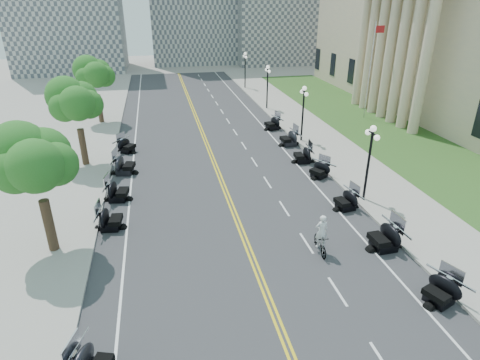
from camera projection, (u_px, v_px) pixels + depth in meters
ground at (249, 250)px, 21.11m from camera, size 160.00×160.00×0.00m
road at (219, 175)px, 30.01m from camera, size 16.00×90.00×0.01m
centerline_yellow_a at (218, 175)px, 29.99m from camera, size 0.12×90.00×0.00m
centerline_yellow_b at (221, 175)px, 30.03m from camera, size 0.12×90.00×0.00m
edge_line_north at (300, 168)px, 31.20m from camera, size 0.12×90.00×0.00m
edge_line_south at (131, 182)px, 28.82m from camera, size 0.12×90.00×0.00m
lane_dash_5 at (338, 291)px, 18.14m from camera, size 0.12×2.00×0.00m
lane_dash_6 at (306, 243)px, 21.70m from camera, size 0.12×2.00×0.00m
lane_dash_7 at (284, 208)px, 25.26m from camera, size 0.12×2.00×0.00m
lane_dash_8 at (267, 182)px, 28.82m from camera, size 0.12×2.00×0.00m
lane_dash_9 at (254, 162)px, 32.38m from camera, size 0.12×2.00×0.00m
lane_dash_10 at (244, 146)px, 35.95m from camera, size 0.12×2.00×0.00m
lane_dash_11 at (235, 132)px, 39.51m from camera, size 0.12×2.00×0.00m
lane_dash_12 at (228, 121)px, 43.07m from camera, size 0.12×2.00×0.00m
lane_dash_13 at (222, 111)px, 46.63m from camera, size 0.12×2.00×0.00m
lane_dash_14 at (217, 103)px, 50.19m from camera, size 0.12×2.00×0.00m
lane_dash_15 at (212, 96)px, 53.75m from camera, size 0.12×2.00×0.00m
lane_dash_16 at (208, 90)px, 57.31m from camera, size 0.12×2.00×0.00m
lane_dash_17 at (205, 85)px, 60.87m from camera, size 0.12×2.00×0.00m
lane_dash_18 at (202, 80)px, 64.43m from camera, size 0.12×2.00×0.00m
lane_dash_19 at (199, 75)px, 67.99m from camera, size 0.12×2.00×0.00m
sidewalk_north at (349, 163)px, 31.93m from camera, size 5.00×90.00×0.15m
sidewalk_south at (71, 186)px, 28.04m from camera, size 5.00×90.00×0.15m
lawn at (378, 129)px, 40.36m from camera, size 9.00×60.00×0.10m
distant_block_c at (285, 3)px, 78.48m from camera, size 20.00×14.00×22.00m
street_lamp_2 at (368, 164)px, 25.19m from camera, size 0.50×1.20×4.90m
street_lamp_3 at (303, 114)px, 35.87m from camera, size 0.50×1.20×4.90m
street_lamp_4 at (267, 87)px, 46.55m from camera, size 0.50×1.20×4.90m
street_lamp_5 at (245, 70)px, 57.24m from camera, size 0.50×1.20×4.90m
flagpole at (370, 72)px, 41.96m from camera, size 1.10×0.20×10.00m
tree_2 at (36, 168)px, 19.06m from camera, size 4.80×4.80×9.20m
tree_3 at (76, 106)px, 29.74m from camera, size 4.80×4.80×9.20m
tree_4 at (95, 77)px, 40.43m from camera, size 4.80×4.80×9.20m
motorcycle_n_4 at (441, 290)px, 17.25m from camera, size 2.51×2.51×1.36m
motorcycle_n_5 at (385, 236)px, 20.94m from camera, size 2.33×2.33×1.54m
motorcycle_n_6 at (346, 199)px, 24.96m from camera, size 2.18×2.18×1.34m
motorcycle_n_7 at (320, 169)px, 29.40m from camera, size 2.54×2.54×1.30m
motorcycle_n_8 at (303, 154)px, 32.04m from camera, size 2.20×2.20×1.43m
motorcycle_n_9 at (289, 137)px, 35.70m from camera, size 2.35×2.35×1.52m
motorcycle_n_10 at (272, 123)px, 40.05m from camera, size 2.49×2.49×1.43m
motorcycle_s_6 at (110, 218)px, 22.79m from camera, size 2.23×2.23×1.40m
motorcycle_s_7 at (117, 190)px, 26.02m from camera, size 2.40×2.40×1.45m
motorcycle_s_8 at (124, 164)px, 29.93m from camera, size 2.64×2.64×1.56m
motorcycle_s_9 at (127, 145)px, 34.15m from camera, size 2.68×2.68×1.34m
bicycle at (320, 243)px, 20.71m from camera, size 0.66×1.90×1.12m
cyclist_rider at (323, 218)px, 20.09m from camera, size 0.68×0.44×1.86m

